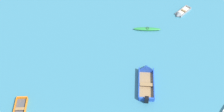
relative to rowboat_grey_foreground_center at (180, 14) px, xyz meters
The scene contains 3 objects.
rowboat_grey_foreground_center is the anchor object (origin of this frame).
rowboat_blue_near_left 11.32m from the rowboat_grey_foreground_center, 122.57° to the right, with size 2.24×4.79×1.43m.
kayak_green_outer_right 5.26m from the rowboat_grey_foreground_center, 152.69° to the right, with size 3.34×0.97×0.31m.
Camera 1 is at (-2.25, 2.27, 24.15)m, focal length 47.70 mm.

